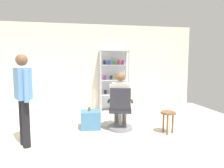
# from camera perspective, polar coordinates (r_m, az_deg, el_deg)

# --- Properties ---
(ground_plane) EXTENTS (7.20, 7.20, 0.00)m
(ground_plane) POSITION_cam_1_polar(r_m,az_deg,el_deg) (3.23, 1.54, -20.62)
(ground_plane) COLOR beige
(back_wall) EXTENTS (6.00, 0.10, 2.70)m
(back_wall) POSITION_cam_1_polar(r_m,az_deg,el_deg) (5.87, -3.76, 4.88)
(back_wall) COLOR silver
(back_wall) RESTS_ON ground
(display_cabinet_main) EXTENTS (0.90, 0.45, 1.90)m
(display_cabinet_main) POSITION_cam_1_polar(r_m,az_deg,el_deg) (5.71, 0.48, 1.02)
(display_cabinet_main) COLOR #B7B7BC
(display_cabinet_main) RESTS_ON ground
(office_chair) EXTENTS (0.61, 0.58, 0.96)m
(office_chair) POSITION_cam_1_polar(r_m,az_deg,el_deg) (4.14, 2.59, -8.83)
(office_chair) COLOR slate
(office_chair) RESTS_ON ground
(seated_shopkeeper) EXTENTS (0.54, 0.61, 1.29)m
(seated_shopkeeper) POSITION_cam_1_polar(r_m,az_deg,el_deg) (4.24, 2.63, -4.10)
(seated_shopkeeper) COLOR slate
(seated_shopkeeper) RESTS_ON ground
(storage_crate) EXTENTS (0.44, 0.41, 0.40)m
(storage_crate) POSITION_cam_1_polar(r_m,az_deg,el_deg) (4.33, -6.67, -10.87)
(storage_crate) COLOR teal
(storage_crate) RESTS_ON ground
(tea_glass) EXTENTS (0.06, 0.06, 0.09)m
(tea_glass) POSITION_cam_1_polar(r_m,az_deg,el_deg) (4.28, -7.07, -7.66)
(tea_glass) COLOR brown
(tea_glass) RESTS_ON storage_crate
(standing_customer) EXTENTS (0.38, 0.46, 1.63)m
(standing_customer) POSITION_cam_1_polar(r_m,az_deg,el_deg) (3.58, -25.82, -2.89)
(standing_customer) COLOR black
(standing_customer) RESTS_ON ground
(wooden_stool) EXTENTS (0.32, 0.32, 0.47)m
(wooden_stool) POSITION_cam_1_polar(r_m,az_deg,el_deg) (4.11, 16.98, -9.53)
(wooden_stool) COLOR brown
(wooden_stool) RESTS_ON ground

